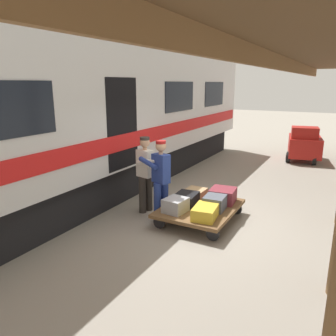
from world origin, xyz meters
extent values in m
plane|color=gray|center=(0.00, 0.00, 0.00)|extent=(60.00, 60.00, 0.00)
cube|color=brown|center=(-0.78, 0.00, 3.25)|extent=(0.08, 19.53, 0.30)
cube|color=silver|center=(3.66, 0.00, 2.35)|extent=(3.00, 16.11, 2.90)
cube|color=black|center=(3.66, 0.00, 0.45)|extent=(2.55, 15.31, 0.90)
cube|color=#99999E|center=(3.66, 0.00, 3.90)|extent=(2.76, 15.79, 0.20)
cube|color=red|center=(2.15, 0.00, 1.55)|extent=(0.03, 15.79, 0.36)
cube|color=black|center=(2.15, -5.64, 2.45)|extent=(0.02, 1.77, 0.84)
cube|color=black|center=(2.15, -2.82, 2.45)|extent=(0.02, 1.77, 0.84)
cube|color=black|center=(2.15, 2.82, 2.45)|extent=(0.02, 1.77, 0.84)
cube|color=black|center=(2.21, 0.00, 1.95)|extent=(0.12, 1.10, 2.00)
cube|color=brown|center=(0.30, -0.08, 0.28)|extent=(1.43, 1.81, 0.07)
cylinder|color=black|center=(-0.27, 0.64, 0.12)|extent=(0.25, 0.05, 0.25)
cylinder|color=black|center=(0.87, 0.64, 0.12)|extent=(0.25, 0.05, 0.25)
cylinder|color=black|center=(-0.27, -0.81, 0.12)|extent=(0.25, 0.05, 0.25)
cylinder|color=black|center=(0.87, -0.81, 0.12)|extent=(0.25, 0.05, 0.25)
cube|color=tan|center=(0.62, -0.58, 0.42)|extent=(0.44, 0.45, 0.19)
cube|color=black|center=(0.62, -0.08, 0.43)|extent=(0.47, 0.59, 0.23)
cube|color=#4C515B|center=(-0.02, -0.08, 0.46)|extent=(0.43, 0.48, 0.29)
cube|color=maroon|center=(-0.02, -0.58, 0.47)|extent=(0.57, 0.59, 0.30)
cube|color=gold|center=(-0.02, 0.42, 0.44)|extent=(0.50, 0.66, 0.23)
cube|color=#9EA0A5|center=(0.62, 0.42, 0.46)|extent=(0.45, 0.49, 0.28)
cylinder|color=navy|center=(1.04, 0.12, 0.41)|extent=(0.16, 0.16, 0.82)
cylinder|color=navy|center=(1.10, 0.31, 0.41)|extent=(0.16, 0.16, 0.82)
cube|color=navy|center=(1.07, 0.22, 1.12)|extent=(0.41, 0.33, 0.60)
cylinder|color=tan|center=(1.07, 0.22, 1.45)|extent=(0.09, 0.09, 0.06)
sphere|color=tan|center=(1.07, 0.22, 1.59)|extent=(0.22, 0.22, 0.22)
cylinder|color=#A51919|center=(1.07, 0.22, 1.67)|extent=(0.21, 0.21, 0.06)
cylinder|color=navy|center=(1.23, -0.01, 1.22)|extent=(0.53, 0.27, 0.21)
cylinder|color=navy|center=(1.33, 0.30, 1.22)|extent=(0.53, 0.27, 0.21)
cylinder|color=#332D28|center=(1.62, 0.09, 0.41)|extent=(0.16, 0.16, 0.82)
cylinder|color=#332D28|center=(1.57, -0.10, 0.41)|extent=(0.16, 0.16, 0.82)
cube|color=silver|center=(1.60, -0.01, 1.12)|extent=(0.40, 0.29, 0.60)
cylinder|color=tan|center=(1.60, -0.01, 1.45)|extent=(0.09, 0.09, 0.06)
sphere|color=tan|center=(1.60, -0.01, 1.59)|extent=(0.22, 0.22, 0.22)
cylinder|color=#332D28|center=(1.60, -0.01, 1.67)|extent=(0.21, 0.21, 0.06)
cylinder|color=silver|center=(1.42, 0.20, 1.22)|extent=(0.54, 0.21, 0.21)
cylinder|color=silver|center=(1.35, -0.11, 1.22)|extent=(0.54, 0.21, 0.21)
cube|color=#B21E19|center=(-0.91, -7.14, 0.55)|extent=(1.37, 1.86, 0.70)
cube|color=#B21E19|center=(-0.91, -6.79, 1.05)|extent=(1.01, 0.84, 0.50)
cylinder|color=black|center=(-1.36, -6.54, 0.20)|extent=(0.12, 0.40, 0.40)
cylinder|color=black|center=(-0.46, -6.54, 0.20)|extent=(0.12, 0.40, 0.40)
cylinder|color=black|center=(-1.36, -7.74, 0.20)|extent=(0.12, 0.40, 0.40)
cylinder|color=black|center=(-0.46, -7.74, 0.20)|extent=(0.12, 0.40, 0.40)
camera|label=1|loc=(-2.19, 5.94, 2.83)|focal=35.23mm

